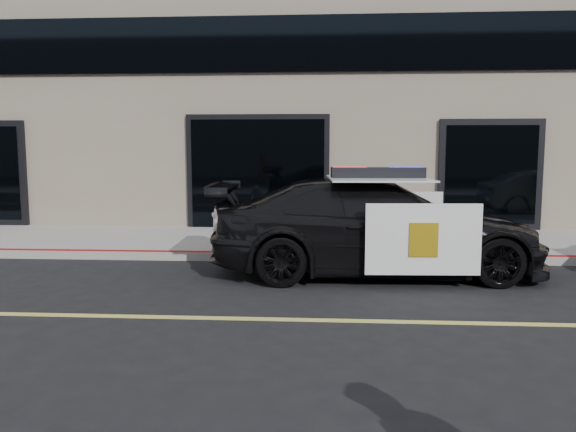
{
  "coord_description": "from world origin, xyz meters",
  "views": [
    {
      "loc": [
        0.62,
        -6.56,
        2.05
      ],
      "look_at": [
        0.04,
        2.2,
        1.0
      ],
      "focal_mm": 35.0,
      "sensor_mm": 36.0,
      "label": 1
    }
  ],
  "objects": [
    {
      "name": "sidewalk_n",
      "position": [
        0.0,
        5.25,
        0.07
      ],
      "size": [
        60.0,
        3.5,
        0.15
      ],
      "primitive_type": "cube",
      "color": "gray",
      "rests_on": "ground"
    },
    {
      "name": "fire_hydrant",
      "position": [
        -1.38,
        4.04,
        0.55
      ],
      "size": [
        0.39,
        0.54,
        0.86
      ],
      "color": "silver",
      "rests_on": "sidewalk_n"
    },
    {
      "name": "ground",
      "position": [
        0.0,
        0.0,
        0.0
      ],
      "size": [
        120.0,
        120.0,
        0.0
      ],
      "primitive_type": "plane",
      "color": "black",
      "rests_on": "ground"
    },
    {
      "name": "building_n",
      "position": [
        0.0,
        10.5,
        6.0
      ],
      "size": [
        60.0,
        7.0,
        12.0
      ],
      "primitive_type": "cube",
      "color": "#756856",
      "rests_on": "ground"
    },
    {
      "name": "police_car",
      "position": [
        1.47,
        2.62,
        0.79
      ],
      "size": [
        2.74,
        5.58,
        1.76
      ],
      "color": "black",
      "rests_on": "ground"
    }
  ]
}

